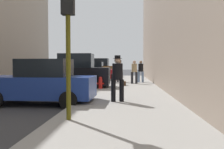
{
  "coord_description": "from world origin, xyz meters",
  "views": [
    {
      "loc": [
        6.02,
        -11.27,
        1.6
      ],
      "look_at": [
        5.04,
        4.75,
        0.92
      ],
      "focal_mm": 40.0,
      "sensor_mm": 36.0,
      "label": 1
    }
  ],
  "objects": [
    {
      "name": "parked_red_hatchback",
      "position": [
        2.65,
        11.54,
        0.85
      ],
      "size": [
        4.2,
        2.06,
        1.79
      ],
      "color": "#B2191E",
      "rests_on": "ground_plane"
    },
    {
      "name": "parked_black_suv",
      "position": [
        2.65,
        4.38,
        1.03
      ],
      "size": [
        4.62,
        2.09,
        2.25
      ],
      "color": "black",
      "rests_on": "ground_plane"
    },
    {
      "name": "sidewalk",
      "position": [
        6.0,
        0.0,
        0.07
      ],
      "size": [
        4.0,
        40.0,
        0.15
      ],
      "primitive_type": "cube",
      "color": "gray",
      "rests_on": "ground_plane"
    },
    {
      "name": "duffel_bag",
      "position": [
        5.77,
        5.52,
        0.29
      ],
      "size": [
        0.32,
        0.44,
        0.28
      ],
      "color": "#472D19",
      "rests_on": "sidewalk"
    },
    {
      "name": "parked_blue_sedan",
      "position": [
        2.65,
        -1.65,
        0.85
      ],
      "size": [
        4.25,
        2.16,
        1.79
      ],
      "color": "navy",
      "rests_on": "ground_plane"
    },
    {
      "name": "pedestrian_in_jeans",
      "position": [
        7.09,
        8.59,
        1.1
      ],
      "size": [
        0.52,
        0.46,
        1.71
      ],
      "color": "#728CB2",
      "rests_on": "sidewalk"
    },
    {
      "name": "pedestrian_with_fedora",
      "position": [
        5.64,
        -1.72,
        1.14
      ],
      "size": [
        0.52,
        0.45,
        1.78
      ],
      "color": "black",
      "rests_on": "sidewalk"
    },
    {
      "name": "rolling_suitcase",
      "position": [
        4.97,
        7.98,
        0.49
      ],
      "size": [
        0.36,
        0.56,
        1.04
      ],
      "color": "black",
      "rests_on": "sidewalk"
    },
    {
      "name": "parked_bronze_suv",
      "position": [
        2.65,
        17.56,
        1.03
      ],
      "size": [
        4.67,
        2.2,
        2.25
      ],
      "color": "brown",
      "rests_on": "ground_plane"
    },
    {
      "name": "pedestrian_with_beanie",
      "position": [
        5.43,
        8.68,
        1.14
      ],
      "size": [
        0.51,
        0.43,
        1.78
      ],
      "color": "#333338",
      "rests_on": "sidewalk"
    },
    {
      "name": "traffic_light",
      "position": [
        4.5,
        -4.92,
        2.76
      ],
      "size": [
        0.32,
        0.32,
        3.6
      ],
      "color": "#514C0F",
      "rests_on": "sidewalk"
    },
    {
      "name": "pedestrian_in_tan_coat",
      "position": [
        6.54,
        7.25,
        1.1
      ],
      "size": [
        0.51,
        0.43,
        1.71
      ],
      "color": "black",
      "rests_on": "sidewalk"
    },
    {
      "name": "fire_hydrant",
      "position": [
        4.45,
        3.25,
        0.5
      ],
      "size": [
        0.42,
        0.22,
        0.7
      ],
      "color": "red",
      "rests_on": "sidewalk"
    }
  ]
}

